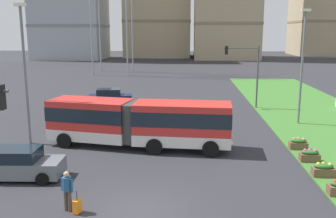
{
  "coord_description": "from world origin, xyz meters",
  "views": [
    {
      "loc": [
        2.12,
        -14.41,
        7.36
      ],
      "look_at": [
        0.69,
        10.55,
        2.2
      ],
      "focal_mm": 40.32,
      "sensor_mm": 36.0,
      "label": 1
    }
  ],
  "objects_px": {
    "pedestrian_crossing": "(67,188)",
    "car_navy_sedan": "(110,97)",
    "flower_planter_1": "(323,170)",
    "flower_planter_3": "(298,144)",
    "streetlight_left": "(25,69)",
    "car_grey_wagon": "(18,164)",
    "rolling_suitcase": "(77,206)",
    "articulated_bus": "(139,122)",
    "streetlight_median": "(302,62)",
    "flower_planter_2": "(310,155)",
    "traffic_light_far_right": "(247,66)"
  },
  "relations": [
    {
      "from": "pedestrian_crossing",
      "to": "car_navy_sedan",
      "type": "bearing_deg",
      "value": 97.66
    },
    {
      "from": "car_navy_sedan",
      "to": "streetlight_left",
      "type": "bearing_deg",
      "value": -99.92
    },
    {
      "from": "rolling_suitcase",
      "to": "traffic_light_far_right",
      "type": "xyz_separation_m",
      "value": [
        9.97,
        22.3,
        3.79
      ]
    },
    {
      "from": "car_navy_sedan",
      "to": "rolling_suitcase",
      "type": "height_order",
      "value": "car_navy_sedan"
    },
    {
      "from": "rolling_suitcase",
      "to": "flower_planter_2",
      "type": "relative_size",
      "value": 0.88
    },
    {
      "from": "car_grey_wagon",
      "to": "traffic_light_far_right",
      "type": "bearing_deg",
      "value": 53.04
    },
    {
      "from": "articulated_bus",
      "to": "flower_planter_3",
      "type": "bearing_deg",
      "value": -0.41
    },
    {
      "from": "flower_planter_1",
      "to": "flower_planter_3",
      "type": "relative_size",
      "value": 1.0
    },
    {
      "from": "car_grey_wagon",
      "to": "streetlight_left",
      "type": "relative_size",
      "value": 0.49
    },
    {
      "from": "car_navy_sedan",
      "to": "flower_planter_1",
      "type": "distance_m",
      "value": 24.36
    },
    {
      "from": "pedestrian_crossing",
      "to": "rolling_suitcase",
      "type": "bearing_deg",
      "value": -23.96
    },
    {
      "from": "car_navy_sedan",
      "to": "flower_planter_1",
      "type": "bearing_deg",
      "value": -51.8
    },
    {
      "from": "pedestrian_crossing",
      "to": "flower_planter_1",
      "type": "relative_size",
      "value": 1.58
    },
    {
      "from": "streetlight_median",
      "to": "articulated_bus",
      "type": "bearing_deg",
      "value": -150.39
    },
    {
      "from": "car_navy_sedan",
      "to": "flower_planter_2",
      "type": "bearing_deg",
      "value": -48.26
    },
    {
      "from": "flower_planter_3",
      "to": "streetlight_median",
      "type": "height_order",
      "value": "streetlight_median"
    },
    {
      "from": "car_grey_wagon",
      "to": "traffic_light_far_right",
      "type": "relative_size",
      "value": 0.74
    },
    {
      "from": "flower_planter_2",
      "to": "streetlight_median",
      "type": "relative_size",
      "value": 0.12
    },
    {
      "from": "articulated_bus",
      "to": "streetlight_median",
      "type": "distance_m",
      "value": 14.22
    },
    {
      "from": "articulated_bus",
      "to": "car_grey_wagon",
      "type": "relative_size",
      "value": 2.7
    },
    {
      "from": "flower_planter_1",
      "to": "flower_planter_2",
      "type": "relative_size",
      "value": 1.0
    },
    {
      "from": "pedestrian_crossing",
      "to": "articulated_bus",
      "type": "bearing_deg",
      "value": 78.83
    },
    {
      "from": "pedestrian_crossing",
      "to": "streetlight_left",
      "type": "height_order",
      "value": "streetlight_left"
    },
    {
      "from": "rolling_suitcase",
      "to": "flower_planter_3",
      "type": "xyz_separation_m",
      "value": [
        11.45,
        9.14,
        0.11
      ]
    },
    {
      "from": "flower_planter_2",
      "to": "streetlight_median",
      "type": "distance_m",
      "value": 10.45
    },
    {
      "from": "articulated_bus",
      "to": "pedestrian_crossing",
      "type": "relative_size",
      "value": 6.92
    },
    {
      "from": "rolling_suitcase",
      "to": "streetlight_left",
      "type": "distance_m",
      "value": 12.31
    },
    {
      "from": "car_grey_wagon",
      "to": "rolling_suitcase",
      "type": "bearing_deg",
      "value": -41.11
    },
    {
      "from": "streetlight_left",
      "to": "flower_planter_3",
      "type": "bearing_deg",
      "value": -1.6
    },
    {
      "from": "rolling_suitcase",
      "to": "streetlight_median",
      "type": "relative_size",
      "value": 0.11
    },
    {
      "from": "flower_planter_1",
      "to": "traffic_light_far_right",
      "type": "xyz_separation_m",
      "value": [
        -1.48,
        17.73,
        3.67
      ]
    },
    {
      "from": "pedestrian_crossing",
      "to": "streetlight_median",
      "type": "bearing_deg",
      "value": 48.95
    },
    {
      "from": "car_grey_wagon",
      "to": "car_navy_sedan",
      "type": "height_order",
      "value": "same"
    },
    {
      "from": "flower_planter_1",
      "to": "pedestrian_crossing",
      "type": "bearing_deg",
      "value": -159.85
    },
    {
      "from": "car_navy_sedan",
      "to": "rolling_suitcase",
      "type": "bearing_deg",
      "value": -81.34
    },
    {
      "from": "flower_planter_3",
      "to": "streetlight_median",
      "type": "bearing_deg",
      "value": 74.62
    },
    {
      "from": "articulated_bus",
      "to": "streetlight_left",
      "type": "xyz_separation_m",
      "value": [
        -7.4,
        0.42,
        3.34
      ]
    },
    {
      "from": "pedestrian_crossing",
      "to": "flower_planter_2",
      "type": "height_order",
      "value": "pedestrian_crossing"
    },
    {
      "from": "flower_planter_1",
      "to": "streetlight_median",
      "type": "height_order",
      "value": "streetlight_median"
    },
    {
      "from": "flower_planter_2",
      "to": "streetlight_left",
      "type": "bearing_deg",
      "value": 170.92
    },
    {
      "from": "car_navy_sedan",
      "to": "pedestrian_crossing",
      "type": "height_order",
      "value": "pedestrian_crossing"
    },
    {
      "from": "flower_planter_1",
      "to": "streetlight_left",
      "type": "relative_size",
      "value": 0.12
    },
    {
      "from": "pedestrian_crossing",
      "to": "traffic_light_far_right",
      "type": "bearing_deg",
      "value": 64.76
    },
    {
      "from": "rolling_suitcase",
      "to": "pedestrian_crossing",
      "type": "bearing_deg",
      "value": 156.04
    },
    {
      "from": "flower_planter_1",
      "to": "flower_planter_2",
      "type": "distance_m",
      "value": 2.26
    },
    {
      "from": "articulated_bus",
      "to": "car_grey_wagon",
      "type": "height_order",
      "value": "articulated_bus"
    },
    {
      "from": "flower_planter_1",
      "to": "flower_planter_2",
      "type": "bearing_deg",
      "value": 90.0
    },
    {
      "from": "flower_planter_1",
      "to": "flower_planter_2",
      "type": "xyz_separation_m",
      "value": [
        0.0,
        2.26,
        0.0
      ]
    },
    {
      "from": "articulated_bus",
      "to": "rolling_suitcase",
      "type": "height_order",
      "value": "articulated_bus"
    },
    {
      "from": "flower_planter_3",
      "to": "streetlight_left",
      "type": "distance_m",
      "value": 18.11
    }
  ]
}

